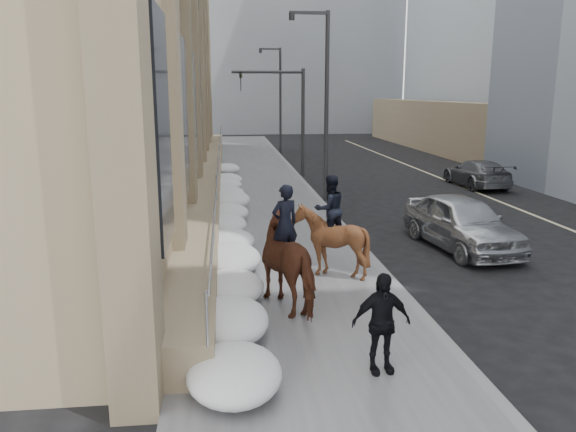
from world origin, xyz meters
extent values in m
plane|color=black|center=(0.00, 0.00, 0.00)|extent=(140.00, 140.00, 0.00)
cube|color=#545356|center=(0.00, 10.00, 0.06)|extent=(5.00, 80.00, 0.12)
cube|color=slate|center=(2.62, 10.00, 0.06)|extent=(0.24, 80.00, 0.12)
cube|color=#BFB78C|center=(10.50, 10.00, 0.01)|extent=(0.15, 70.00, 0.01)
cube|color=tan|center=(-5.30, 20.00, 9.00)|extent=(5.00, 44.00, 18.00)
cube|color=#836E54|center=(-2.25, 20.00, 0.45)|extent=(1.10, 44.00, 0.90)
cylinder|color=silver|center=(-1.80, 20.00, 1.35)|extent=(0.06, 42.00, 0.06)
cube|color=black|center=(-2.70, 13.00, 4.00)|extent=(0.20, 2.20, 4.50)
cube|color=slate|center=(4.00, 60.00, 14.00)|extent=(30.00, 12.00, 28.00)
cube|color=gray|center=(-6.00, 72.00, 10.00)|extent=(24.00, 12.00, 20.00)
cylinder|color=#2D2D30|center=(2.90, 14.00, 4.00)|extent=(0.18, 0.18, 8.00)
cube|color=#2D2D30|center=(2.10, 14.00, 7.90)|extent=(1.60, 0.15, 0.12)
cylinder|color=#2D2D30|center=(1.40, 14.00, 7.75)|extent=(0.24, 0.24, 0.30)
cylinder|color=#2D2D30|center=(2.90, 34.00, 4.00)|extent=(0.18, 0.18, 8.00)
cube|color=#2D2D30|center=(2.10, 34.00, 7.90)|extent=(1.60, 0.15, 0.12)
cylinder|color=#2D2D30|center=(1.40, 34.00, 7.75)|extent=(0.24, 0.24, 0.30)
cylinder|color=#2D2D30|center=(3.00, 22.00, 3.00)|extent=(0.20, 0.20, 6.00)
cylinder|color=#2D2D30|center=(1.00, 22.00, 5.80)|extent=(4.00, 0.16, 0.16)
imported|color=black|center=(-0.50, 22.00, 5.30)|extent=(0.18, 0.22, 1.10)
ellipsoid|color=white|center=(-1.45, 0.00, 0.46)|extent=(1.50, 2.10, 0.68)
ellipsoid|color=white|center=(-1.40, 4.00, 0.48)|extent=(1.60, 2.20, 0.72)
ellipsoid|color=white|center=(-1.50, 8.00, 0.44)|extent=(1.40, 2.00, 0.64)
ellipsoid|color=white|center=(-1.35, 12.00, 0.50)|extent=(1.70, 2.30, 0.76)
ellipsoid|color=white|center=(-1.45, 16.00, 0.45)|extent=(1.50, 2.10, 0.66)
imported|color=#442214|center=(-0.05, 1.50, 1.12)|extent=(1.96, 2.61, 2.00)
imported|color=black|center=(-0.05, 1.65, 1.92)|extent=(0.74, 0.63, 1.72)
imported|color=#442513|center=(1.12, 3.46, 1.03)|extent=(1.93, 2.04, 1.82)
imported|color=black|center=(1.12, 3.61, 1.83)|extent=(1.01, 0.89, 1.72)
imported|color=black|center=(1.04, -1.62, 0.98)|extent=(1.04, 0.50, 1.73)
imported|color=#B3B6BB|center=(5.67, 5.91, 0.83)|extent=(2.52, 5.07, 1.66)
imported|color=#595B61|center=(11.20, 16.91, 0.69)|extent=(2.03, 4.78, 1.38)
camera|label=1|loc=(-1.46, -10.06, 4.71)|focal=35.00mm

